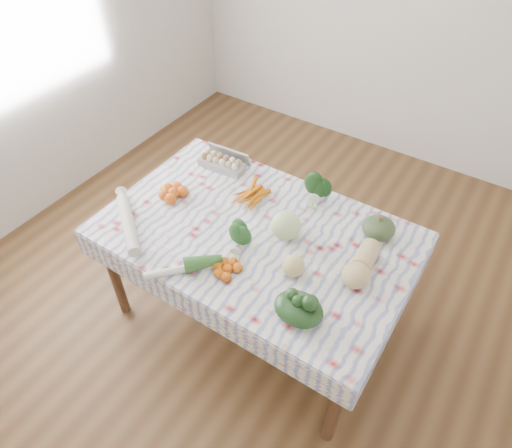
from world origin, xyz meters
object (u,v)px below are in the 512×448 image
(cabbage, at_px, (286,225))
(grapefruit, at_px, (294,266))
(dining_table, at_px, (256,242))
(egg_carton, at_px, (222,163))
(kabocha_squash, at_px, (379,228))
(butternut_squash, at_px, (362,263))

(cabbage, height_order, grapefruit, cabbage)
(dining_table, relative_size, cabbage, 10.14)
(cabbage, distance_m, grapefruit, 0.26)
(egg_carton, distance_m, cabbage, 0.70)
(kabocha_squash, height_order, grapefruit, kabocha_squash)
(butternut_squash, bearing_deg, cabbage, 174.74)
(cabbage, relative_size, grapefruit, 1.42)
(cabbage, distance_m, butternut_squash, 0.44)
(kabocha_squash, xyz_separation_m, cabbage, (-0.41, -0.27, 0.02))
(butternut_squash, distance_m, grapefruit, 0.33)
(egg_carton, height_order, cabbage, cabbage)
(dining_table, xyz_separation_m, cabbage, (0.15, 0.06, 0.16))
(egg_carton, xyz_separation_m, butternut_squash, (1.07, -0.30, 0.03))
(butternut_squash, xyz_separation_m, grapefruit, (-0.27, -0.19, -0.01))
(egg_carton, height_order, butternut_squash, butternut_squash)
(grapefruit, bearing_deg, egg_carton, 148.31)
(egg_carton, relative_size, kabocha_squash, 1.70)
(dining_table, height_order, butternut_squash, butternut_squash)
(dining_table, xyz_separation_m, egg_carton, (-0.49, 0.35, 0.12))
(kabocha_squash, bearing_deg, dining_table, -149.14)
(dining_table, xyz_separation_m, grapefruit, (0.31, -0.14, 0.14))
(butternut_squash, bearing_deg, kabocha_squash, 92.10)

